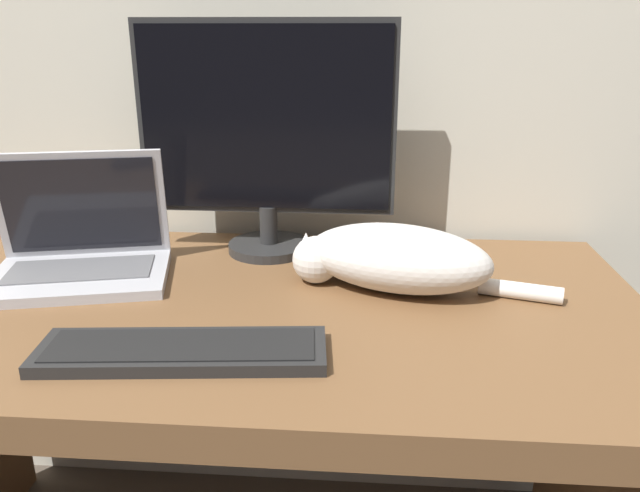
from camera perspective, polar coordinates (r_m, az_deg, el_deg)
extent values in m
cube|color=brown|center=(1.19, -7.35, -6.18)|extent=(1.51, 0.78, 0.06)
cylinder|color=#282828|center=(1.42, -4.67, -0.06)|extent=(0.18, 0.18, 0.02)
cylinder|color=#282828|center=(1.40, -4.72, 1.96)|extent=(0.04, 0.04, 0.08)
cube|color=#282828|center=(1.35, -4.96, 11.51)|extent=(0.55, 0.02, 0.41)
cube|color=black|center=(1.34, -5.03, 11.44)|extent=(0.53, 0.01, 0.38)
cube|color=#B7B7BC|center=(1.33, -21.12, -2.69)|extent=(0.38, 0.30, 0.02)
cube|color=slate|center=(1.34, -21.06, -2.01)|extent=(0.30, 0.19, 0.00)
cube|color=#B7B7BC|center=(1.38, -20.97, 3.55)|extent=(0.34, 0.13, 0.23)
cube|color=black|center=(1.37, -21.01, 3.46)|extent=(0.31, 0.11, 0.20)
cube|color=black|center=(0.99, -12.49, -9.39)|extent=(0.45, 0.17, 0.02)
cube|color=black|center=(0.98, -12.53, -8.81)|extent=(0.41, 0.14, 0.00)
ellipsoid|color=silver|center=(1.20, 7.11, -1.08)|extent=(0.39, 0.27, 0.13)
ellipsoid|color=white|center=(1.18, 8.02, 0.39)|extent=(0.19, 0.17, 0.05)
sphere|color=silver|center=(1.23, -0.36, -1.25)|extent=(0.09, 0.09, 0.09)
cone|color=white|center=(1.22, -1.29, 0.56)|extent=(0.03, 0.03, 0.03)
cone|color=white|center=(1.21, 0.58, 0.34)|extent=(0.03, 0.03, 0.03)
cylinder|color=white|center=(1.22, 17.85, -3.92)|extent=(0.15, 0.07, 0.03)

